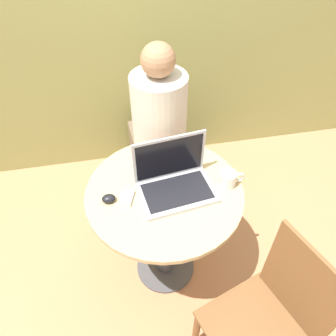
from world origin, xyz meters
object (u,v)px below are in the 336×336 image
(laptop, at_px, (174,180))
(chair_empty, at_px, (269,319))
(cell_phone, at_px, (127,198))
(person_seated, at_px, (158,139))

(laptop, bearing_deg, chair_empty, -62.02)
(cell_phone, height_order, person_seated, person_seated)
(chair_empty, bearing_deg, person_seated, 102.50)
(cell_phone, bearing_deg, person_seated, 69.46)
(laptop, bearing_deg, cell_phone, -174.09)
(chair_empty, bearing_deg, laptop, 117.98)
(laptop, xyz_separation_m, person_seated, (0.03, 0.68, -0.30))
(chair_empty, distance_m, person_seated, 1.30)
(cell_phone, distance_m, person_seated, 0.80)
(cell_phone, xyz_separation_m, chair_empty, (0.55, -0.56, -0.30))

